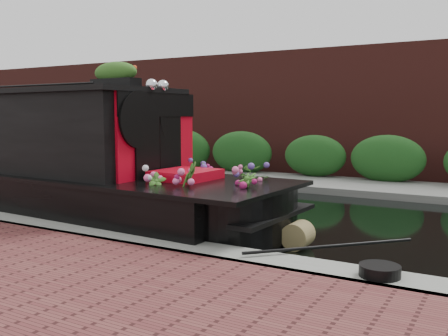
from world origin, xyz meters
The scene contains 7 objects.
ground centered at (0.00, 0.00, 0.00)m, with size 80.00×80.00×0.00m, color black.
near_bank_coping centered at (0.00, -3.30, 0.00)m, with size 40.00×0.60×0.50m, color gray.
far_bank_path centered at (0.00, 4.20, 0.00)m, with size 40.00×2.40×0.34m, color slate.
far_hedge centered at (0.00, 5.10, 0.00)m, with size 40.00×1.10×2.80m, color #1B4918.
far_brick_wall centered at (0.00, 7.20, 0.00)m, with size 40.00×1.00×8.00m, color #51201B.
rope_fender centered at (2.46, -1.85, 0.19)m, with size 0.39×0.39×0.40m, color olive.
coiled_mooring_rope centered at (3.94, -3.30, 0.31)m, with size 0.43×0.43×0.12m, color black.
Camera 1 is at (5.07, -8.47, 1.93)m, focal length 40.00 mm.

